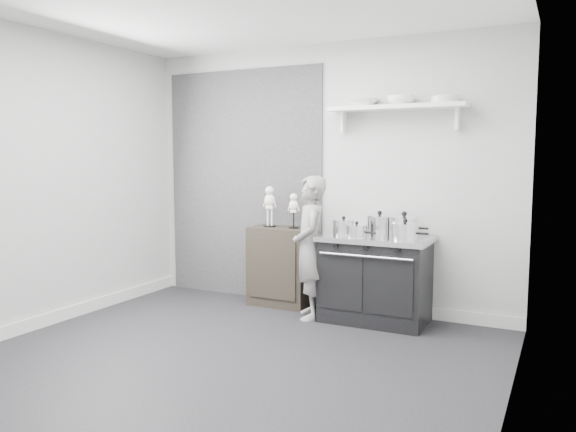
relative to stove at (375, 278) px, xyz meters
The scene contains 16 objects.
ground 1.68m from the stove, 114.95° to the right, with size 4.00×4.00×0.00m, color black.
room_shell 1.97m from the stove, 120.31° to the right, with size 4.02×3.62×2.71m.
wall_shelf 1.61m from the stove, 60.58° to the left, with size 1.30×0.26×0.24m.
stove is the anchor object (origin of this frame).
side_cabinet 1.08m from the stove, behind, with size 0.63×0.37×0.82m, color black.
child 0.68m from the stove, 163.63° to the right, with size 0.50×0.33×1.38m, color gray.
pot_front_left 0.57m from the stove, 166.96° to the right, with size 0.29×0.20×0.18m.
pot_back_left 0.52m from the stove, 94.66° to the left, with size 0.34×0.26×0.23m.
pot_back_right 0.56m from the stove, 17.96° to the left, with size 0.37×0.28×0.24m.
pot_front_right 0.60m from the stove, 25.53° to the right, with size 0.33×0.24×0.19m.
pot_front_center 0.51m from the stove, 128.27° to the right, with size 0.29×0.20×0.15m.
skeleton_full 1.38m from the stove, behind, with size 0.14×0.09×0.49m, color white, non-canonical shape.
skeleton_torso 1.12m from the stove, behind, with size 0.12×0.07×0.41m, color white, non-canonical shape.
bowl_large 1.69m from the stove, 138.86° to the left, with size 0.30×0.30×0.07m, color white.
bowl_small 1.69m from the stove, 50.77° to the left, with size 0.26×0.26×0.08m, color white.
plate_stack 1.76m from the stove, 18.98° to the left, with size 0.25×0.25×0.06m, color silver.
Camera 1 is at (2.28, -3.55, 1.55)m, focal length 35.00 mm.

